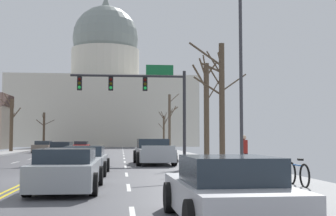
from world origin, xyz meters
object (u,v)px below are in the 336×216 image
object	(u,v)px
sedan_near_02	(67,170)
pedestrian_00	(244,151)
sedan_oncoming_01	(43,147)
sedan_oncoming_02	(81,146)
signal_gantry	(143,91)
street_lamp_right	(235,48)
sedan_oncoming_00	(61,150)
sedan_near_01	(85,161)
sedan_near_03	(227,192)
bicycle_parked	(298,174)
pickup_truck_near_00	(154,153)

from	to	relation	value
sedan_near_02	pedestrian_00	world-z (taller)	pedestrian_00
sedan_oncoming_01	sedan_oncoming_02	size ratio (longest dim) A/B	0.93
sedan_oncoming_01	sedan_oncoming_02	xyz separation A→B (m)	(3.28, 8.87, -0.06)
signal_gantry	street_lamp_right	distance (m)	13.22
sedan_near_02	sedan_oncoming_00	xyz separation A→B (m)	(-3.30, 24.40, -0.02)
sedan_near_01	sedan_near_03	world-z (taller)	sedan_near_03
sedan_near_01	sedan_near_03	xyz separation A→B (m)	(3.49, -11.92, -0.00)
street_lamp_right	sedan_near_01	distance (m)	8.04
signal_gantry	sedan_near_01	size ratio (longest dim) A/B	1.71
sedan_near_01	sedan_near_02	size ratio (longest dim) A/B	0.99
sedan_oncoming_00	sedan_oncoming_02	xyz separation A→B (m)	(-0.18, 21.11, -0.05)
sedan_near_02	bicycle_parked	world-z (taller)	sedan_near_02
pickup_truck_near_00	bicycle_parked	world-z (taller)	pickup_truck_near_00
pickup_truck_near_00	bicycle_parked	size ratio (longest dim) A/B	3.07
pickup_truck_near_00	sedan_oncoming_02	distance (m)	32.64
sedan_oncoming_00	sedan_oncoming_01	xyz separation A→B (m)	(-3.46, 12.24, 0.00)
sedan_near_02	bicycle_parked	size ratio (longest dim) A/B	2.63
street_lamp_right	sedan_oncoming_01	xyz separation A→B (m)	(-13.06, 32.19, -4.74)
pedestrian_00	bicycle_parked	size ratio (longest dim) A/B	0.88
sedan_oncoming_01	pedestrian_00	size ratio (longest dim) A/B	2.73
sedan_near_03	sedan_oncoming_01	bearing A→B (deg)	103.68
sedan_near_01	sedan_oncoming_00	distance (m)	18.49
street_lamp_right	pickup_truck_near_00	bearing A→B (deg)	106.51
sedan_oncoming_01	pedestrian_00	bearing A→B (deg)	-65.60
pedestrian_00	sedan_oncoming_00	bearing A→B (deg)	119.57
sedan_near_01	pickup_truck_near_00	bearing A→B (deg)	64.65
sedan_oncoming_00	bicycle_parked	world-z (taller)	sedan_oncoming_00
sedan_oncoming_00	sedan_near_02	bearing A→B (deg)	-82.29
bicycle_parked	signal_gantry	bearing A→B (deg)	102.07
sedan_near_03	pedestrian_00	size ratio (longest dim) A/B	2.83
pickup_truck_near_00	sedan_oncoming_01	bearing A→B (deg)	114.19
street_lamp_right	sedan_oncoming_00	distance (m)	22.64
sedan_oncoming_01	sedan_oncoming_02	bearing A→B (deg)	69.70
sedan_near_01	sedan_oncoming_00	xyz separation A→B (m)	(-3.35, 18.18, 0.01)
sedan_near_02	pedestrian_00	xyz separation A→B (m)	(7.09, 6.08, 0.40)
sedan_oncoming_00	sedan_oncoming_01	bearing A→B (deg)	105.81
sedan_oncoming_01	sedan_oncoming_02	distance (m)	9.46
street_lamp_right	pedestrian_00	xyz separation A→B (m)	(0.80, 1.64, -4.33)
street_lamp_right	sedan_oncoming_02	world-z (taller)	street_lamp_right
sedan_near_01	bicycle_parked	world-z (taller)	sedan_near_01
street_lamp_right	sedan_near_01	size ratio (longest dim) A/B	1.93
signal_gantry	sedan_near_01	xyz separation A→B (m)	(-3.03, -11.04, -4.23)
street_lamp_right	sedan_oncoming_01	size ratio (longest dim) A/B	2.09
sedan_oncoming_01	signal_gantry	bearing A→B (deg)	-63.06
sedan_oncoming_00	pedestrian_00	size ratio (longest dim) A/B	2.97
sedan_oncoming_00	bicycle_parked	bearing A→B (deg)	-67.81
sedan_near_03	sedan_oncoming_00	xyz separation A→B (m)	(-6.84, 30.11, 0.02)
street_lamp_right	bicycle_parked	distance (m)	7.04
signal_gantry	sedan_oncoming_01	world-z (taller)	signal_gantry
signal_gantry	sedan_near_02	bearing A→B (deg)	-100.12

